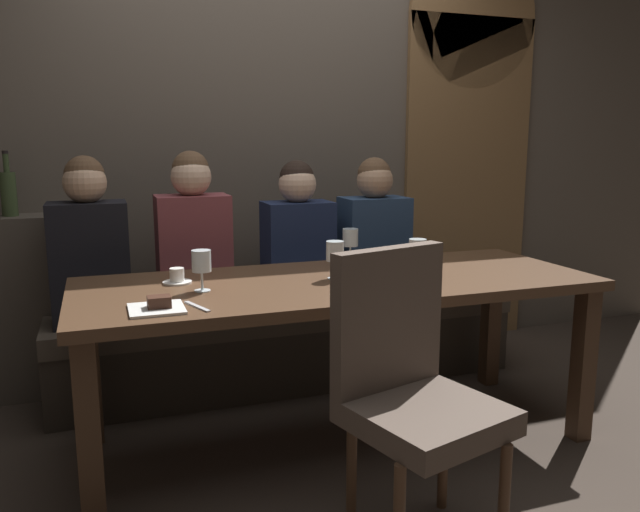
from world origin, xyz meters
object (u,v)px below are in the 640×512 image
at_px(diner_redhead, 89,245).
at_px(wine_glass_center_back, 350,239).
at_px(wine_bottle_pale_label, 9,192).
at_px(fork_on_table, 197,306).
at_px(banquette_bench, 292,344).
at_px(diner_far_end, 298,237).
at_px(dessert_plate, 157,306).
at_px(wine_glass_end_left, 418,250).
at_px(wine_glass_far_right, 201,263).
at_px(diner_bearded, 193,238).
at_px(chair_near_side, 410,379).
at_px(espresso_cup, 177,277).
at_px(diner_near_end, 374,232).
at_px(wine_glass_near_left, 335,252).
at_px(dining_table, 338,299).

distance_m(diner_redhead, wine_glass_center_back, 1.26).
bearing_deg(wine_bottle_pale_label, fork_on_table, -60.67).
distance_m(diner_redhead, wine_bottle_pale_label, 0.54).
bearing_deg(banquette_bench, diner_far_end, 27.55).
bearing_deg(diner_redhead, dessert_plate, -76.79).
bearing_deg(fork_on_table, wine_glass_end_left, -7.44).
bearing_deg(wine_glass_far_right, diner_bearded, 84.14).
relative_size(chair_near_side, fork_on_table, 5.76).
height_order(diner_bearded, dessert_plate, diner_bearded).
bearing_deg(banquette_bench, diner_redhead, 179.40).
height_order(diner_redhead, dessert_plate, diner_redhead).
height_order(diner_redhead, diner_far_end, diner_redhead).
xyz_separation_m(banquette_bench, espresso_cup, (-0.66, -0.55, 0.54)).
height_order(diner_near_end, wine_glass_near_left, diner_near_end).
relative_size(diner_redhead, diner_bearded, 0.98).
distance_m(banquette_bench, wine_glass_near_left, 0.93).
relative_size(diner_bearded, wine_glass_near_left, 5.04).
bearing_deg(fork_on_table, wine_glass_near_left, 4.20).
distance_m(dining_table, wine_bottle_pale_label, 1.77).
distance_m(dining_table, fork_on_table, 0.70).
bearing_deg(wine_bottle_pale_label, wine_glass_near_left, -37.02).
xyz_separation_m(banquette_bench, wine_glass_near_left, (-0.01, -0.69, 0.63)).
height_order(wine_glass_far_right, espresso_cup, wine_glass_far_right).
bearing_deg(dessert_plate, wine_glass_near_left, 19.04).
bearing_deg(dessert_plate, diner_redhead, 103.21).
height_order(diner_near_end, wine_glass_center_back, diner_near_end).
xyz_separation_m(wine_glass_near_left, espresso_cup, (-0.65, 0.14, -0.09)).
relative_size(diner_far_end, fork_on_table, 4.55).
bearing_deg(dessert_plate, wine_glass_end_left, 9.95).
xyz_separation_m(chair_near_side, diner_redhead, (-0.98, 1.43, 0.27)).
xyz_separation_m(wine_glass_center_back, wine_glass_far_right, (-0.78, -0.36, 0.00)).
distance_m(dining_table, wine_glass_far_right, 0.62).
height_order(diner_redhead, wine_glass_center_back, diner_redhead).
height_order(dining_table, wine_glass_center_back, wine_glass_center_back).
height_order(diner_redhead, diner_bearded, diner_bearded).
distance_m(chair_near_side, diner_redhead, 1.76).
relative_size(diner_near_end, fork_on_table, 4.62).
distance_m(wine_glass_near_left, fork_on_table, 0.70).
bearing_deg(wine_glass_near_left, wine_glass_far_right, -176.72).
distance_m(diner_bearded, espresso_cup, 0.59).
bearing_deg(diner_bearded, diner_redhead, -179.49).
relative_size(chair_near_side, diner_redhead, 1.21).
height_order(banquette_bench, espresso_cup, espresso_cup).
relative_size(banquette_bench, wine_glass_near_left, 15.24).
xyz_separation_m(wine_glass_far_right, fork_on_table, (-0.06, -0.24, -0.11)).
height_order(wine_glass_end_left, espresso_cup, wine_glass_end_left).
bearing_deg(diner_redhead, wine_glass_end_left, -29.59).
bearing_deg(wine_bottle_pale_label, espresso_cup, -51.21).
relative_size(chair_near_side, wine_bottle_pale_label, 3.01).
xyz_separation_m(banquette_bench, diner_near_end, (0.49, 0.01, 0.59)).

